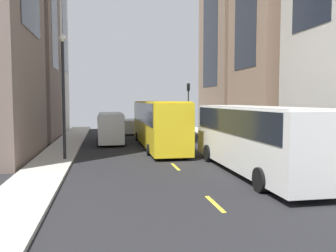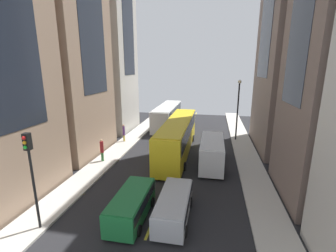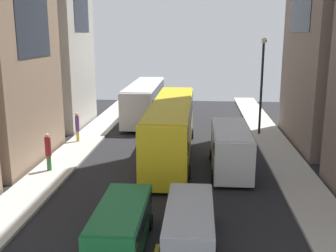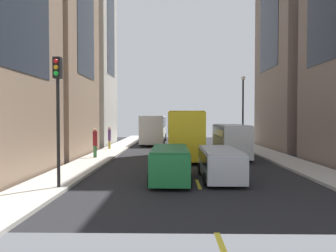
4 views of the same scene
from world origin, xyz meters
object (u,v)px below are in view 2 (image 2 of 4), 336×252
object	(u,v)px
delivery_van_white	(212,151)
pedestrian_waiting_curb	(102,149)
city_bus_white	(168,114)
streetcar_yellow	(178,134)
pedestrian_crossing_mid	(124,132)
traffic_light_near_corner	(30,164)
car_green_0	(132,204)
car_silver_2	(174,205)

from	to	relation	value
delivery_van_white	pedestrian_waiting_curb	xyz separation A→B (m)	(-10.36, -1.14, -0.21)
city_bus_white	streetcar_yellow	distance (m)	11.27
pedestrian_crossing_mid	traffic_light_near_corner	world-z (taller)	traffic_light_near_corner
streetcar_yellow	car_green_0	size ratio (longest dim) A/B	3.02
car_green_0	pedestrian_crossing_mid	distance (m)	15.24
delivery_van_white	pedestrian_crossing_mid	distance (m)	11.81
delivery_van_white	car_silver_2	distance (m)	8.67
city_bus_white	traffic_light_near_corner	distance (m)	24.74
city_bus_white	delivery_van_white	size ratio (longest dim) A/B	1.91
delivery_van_white	traffic_light_near_corner	bearing A→B (deg)	-130.91
car_green_0	pedestrian_crossing_mid	xyz separation A→B (m)	(-5.96, 14.02, 0.33)
city_bus_white	delivery_van_white	bearing A→B (deg)	-63.40
streetcar_yellow	pedestrian_crossing_mid	world-z (taller)	streetcar_yellow
streetcar_yellow	pedestrian_crossing_mid	size ratio (longest dim) A/B	6.59
car_green_0	pedestrian_waiting_curb	xyz separation A→B (m)	(-5.70, 7.71, 0.33)
streetcar_yellow	car_silver_2	xyz separation A→B (m)	(1.46, -11.25, -1.21)
car_silver_2	pedestrian_waiting_curb	bearing A→B (deg)	138.60
delivery_van_white	car_silver_2	bearing A→B (deg)	-104.28
streetcar_yellow	car_silver_2	bearing A→B (deg)	-82.59
car_silver_2	pedestrian_crossing_mid	distance (m)	16.00
streetcar_yellow	pedestrian_waiting_curb	xyz separation A→B (m)	(-6.76, -4.01, -0.82)
pedestrian_waiting_curb	traffic_light_near_corner	distance (m)	10.14
streetcar_yellow	car_silver_2	distance (m)	11.41
car_silver_2	traffic_light_near_corner	bearing A→B (deg)	-161.19
city_bus_white	delivery_van_white	world-z (taller)	city_bus_white
streetcar_yellow	traffic_light_near_corner	bearing A→B (deg)	-112.96
pedestrian_crossing_mid	streetcar_yellow	bearing A→B (deg)	9.73
streetcar_yellow	city_bus_white	bearing A→B (deg)	106.73
car_green_0	streetcar_yellow	bearing A→B (deg)	84.85
city_bus_white	pedestrian_crossing_mid	world-z (taller)	city_bus_white
streetcar_yellow	car_green_0	bearing A→B (deg)	-95.15
car_silver_2	traffic_light_near_corner	world-z (taller)	traffic_light_near_corner
delivery_van_white	pedestrian_crossing_mid	bearing A→B (deg)	153.98
delivery_van_white	traffic_light_near_corner	xyz separation A→B (m)	(-9.41, -10.86, 2.51)
streetcar_yellow	pedestrian_crossing_mid	bearing A→B (deg)	161.78
traffic_light_near_corner	streetcar_yellow	bearing A→B (deg)	67.04
delivery_van_white	city_bus_white	bearing A→B (deg)	116.60
car_green_0	traffic_light_near_corner	bearing A→B (deg)	-157.01
car_green_0	pedestrian_crossing_mid	size ratio (longest dim) A/B	2.18
city_bus_white	car_silver_2	distance (m)	22.57
city_bus_white	pedestrian_crossing_mid	bearing A→B (deg)	-113.95
city_bus_white	pedestrian_waiting_curb	size ratio (longest dim) A/B	5.32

